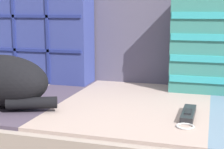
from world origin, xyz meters
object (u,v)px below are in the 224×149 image
object	(u,v)px
throw_pillow_striped	(223,47)
game_remote_near	(188,115)
throw_pillow_quilted	(38,32)
couch	(116,148)

from	to	relation	value
throw_pillow_striped	game_remote_near	size ratio (longest dim) A/B	1.94
throw_pillow_quilted	game_remote_near	xyz separation A→B (m)	(0.68, -0.36, -0.21)
throw_pillow_striped	game_remote_near	bearing A→B (deg)	-104.71
throw_pillow_striped	game_remote_near	distance (m)	0.41
couch	game_remote_near	distance (m)	0.37
couch	game_remote_near	size ratio (longest dim) A/B	8.79
throw_pillow_quilted	game_remote_near	distance (m)	0.80
couch	game_remote_near	bearing A→B (deg)	-30.97
game_remote_near	throw_pillow_quilted	bearing A→B (deg)	151.90
throw_pillow_quilted	throw_pillow_striped	distance (m)	0.78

